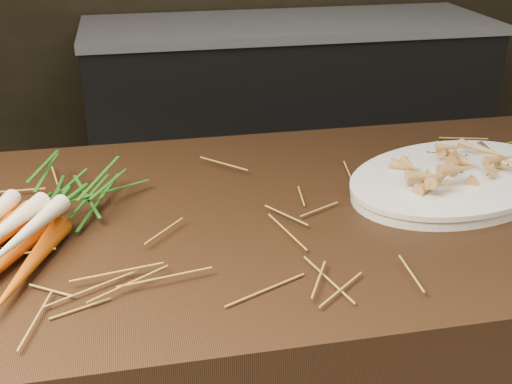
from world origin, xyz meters
TOP-DOWN VIEW (x-y plane):
  - back_counter at (0.30, 2.18)m, footprint 1.82×0.62m
  - straw_bedding at (0.00, 0.30)m, footprint 1.40×0.60m
  - root_veg_bunch at (-0.56, 0.30)m, footprint 0.29×0.47m
  - serving_platter at (0.13, 0.32)m, footprint 0.49×0.41m
  - roasted_veg_heap at (0.13, 0.32)m, footprint 0.24×0.21m

SIDE VIEW (x-z plane):
  - back_counter at x=0.30m, z-range 0.00..0.84m
  - straw_bedding at x=0.00m, z-range 0.90..0.92m
  - serving_platter at x=0.13m, z-range 0.90..0.92m
  - root_veg_bunch at x=-0.56m, z-range 0.90..0.99m
  - roasted_veg_heap at x=0.13m, z-range 0.92..0.97m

